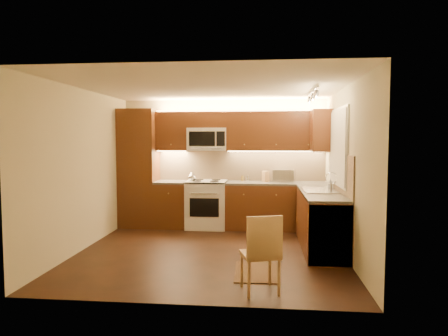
# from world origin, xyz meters

# --- Properties ---
(floor) EXTENTS (4.00, 4.00, 0.01)m
(floor) POSITION_xyz_m (0.00, 0.00, 0.00)
(floor) COLOR black
(floor) RESTS_ON ground
(ceiling) EXTENTS (4.00, 4.00, 0.01)m
(ceiling) POSITION_xyz_m (0.00, 0.00, 2.50)
(ceiling) COLOR beige
(ceiling) RESTS_ON ground
(wall_back) EXTENTS (4.00, 0.01, 2.50)m
(wall_back) POSITION_xyz_m (0.00, 2.00, 1.25)
(wall_back) COLOR #C1B68D
(wall_back) RESTS_ON ground
(wall_front) EXTENTS (4.00, 0.01, 2.50)m
(wall_front) POSITION_xyz_m (0.00, -2.00, 1.25)
(wall_front) COLOR #C1B68D
(wall_front) RESTS_ON ground
(wall_left) EXTENTS (0.01, 4.00, 2.50)m
(wall_left) POSITION_xyz_m (-2.00, 0.00, 1.25)
(wall_left) COLOR #C1B68D
(wall_left) RESTS_ON ground
(wall_right) EXTENTS (0.01, 4.00, 2.50)m
(wall_right) POSITION_xyz_m (2.00, 0.00, 1.25)
(wall_right) COLOR #C1B68D
(wall_right) RESTS_ON ground
(pantry) EXTENTS (0.70, 0.60, 2.30)m
(pantry) POSITION_xyz_m (-1.65, 1.70, 1.15)
(pantry) COLOR #48230F
(pantry) RESTS_ON floor
(base_cab_back_left) EXTENTS (0.62, 0.60, 0.86)m
(base_cab_back_left) POSITION_xyz_m (-0.99, 1.70, 0.43)
(base_cab_back_left) COLOR #48230F
(base_cab_back_left) RESTS_ON floor
(counter_back_left) EXTENTS (0.62, 0.60, 0.04)m
(counter_back_left) POSITION_xyz_m (-0.99, 1.70, 0.88)
(counter_back_left) COLOR #3C3936
(counter_back_left) RESTS_ON base_cab_back_left
(base_cab_back_right) EXTENTS (1.92, 0.60, 0.86)m
(base_cab_back_right) POSITION_xyz_m (1.04, 1.70, 0.43)
(base_cab_back_right) COLOR #48230F
(base_cab_back_right) RESTS_ON floor
(counter_back_right) EXTENTS (1.92, 0.60, 0.04)m
(counter_back_right) POSITION_xyz_m (1.04, 1.70, 0.88)
(counter_back_right) COLOR #3C3936
(counter_back_right) RESTS_ON base_cab_back_right
(base_cab_right) EXTENTS (0.60, 2.00, 0.86)m
(base_cab_right) POSITION_xyz_m (1.70, 0.40, 0.43)
(base_cab_right) COLOR #48230F
(base_cab_right) RESTS_ON floor
(counter_right) EXTENTS (0.60, 2.00, 0.04)m
(counter_right) POSITION_xyz_m (1.70, 0.40, 0.88)
(counter_right) COLOR #3C3936
(counter_right) RESTS_ON base_cab_right
(dishwasher) EXTENTS (0.58, 0.60, 0.84)m
(dishwasher) POSITION_xyz_m (1.70, -0.30, 0.43)
(dishwasher) COLOR silver
(dishwasher) RESTS_ON floor
(backsplash_back) EXTENTS (3.30, 0.02, 0.60)m
(backsplash_back) POSITION_xyz_m (0.35, 1.99, 1.20)
(backsplash_back) COLOR tan
(backsplash_back) RESTS_ON wall_back
(backsplash_right) EXTENTS (0.02, 2.00, 0.60)m
(backsplash_right) POSITION_xyz_m (1.99, 0.40, 1.20)
(backsplash_right) COLOR tan
(backsplash_right) RESTS_ON wall_right
(upper_cab_back_left) EXTENTS (0.62, 0.35, 0.75)m
(upper_cab_back_left) POSITION_xyz_m (-0.99, 1.82, 1.88)
(upper_cab_back_left) COLOR #48230F
(upper_cab_back_left) RESTS_ON wall_back
(upper_cab_back_right) EXTENTS (1.92, 0.35, 0.75)m
(upper_cab_back_right) POSITION_xyz_m (1.04, 1.82, 1.88)
(upper_cab_back_right) COLOR #48230F
(upper_cab_back_right) RESTS_ON wall_back
(upper_cab_bridge) EXTENTS (0.76, 0.35, 0.31)m
(upper_cab_bridge) POSITION_xyz_m (-0.30, 1.82, 2.09)
(upper_cab_bridge) COLOR #48230F
(upper_cab_bridge) RESTS_ON wall_back
(upper_cab_right_corner) EXTENTS (0.35, 0.50, 0.75)m
(upper_cab_right_corner) POSITION_xyz_m (1.82, 1.40, 1.88)
(upper_cab_right_corner) COLOR #48230F
(upper_cab_right_corner) RESTS_ON wall_right
(stove) EXTENTS (0.76, 0.65, 0.92)m
(stove) POSITION_xyz_m (-0.30, 1.68, 0.46)
(stove) COLOR silver
(stove) RESTS_ON floor
(microwave) EXTENTS (0.76, 0.38, 0.44)m
(microwave) POSITION_xyz_m (-0.30, 1.81, 1.72)
(microwave) COLOR silver
(microwave) RESTS_ON wall_back
(window_frame) EXTENTS (0.03, 1.44, 1.24)m
(window_frame) POSITION_xyz_m (1.99, 0.55, 1.60)
(window_frame) COLOR silver
(window_frame) RESTS_ON wall_right
(window_blinds) EXTENTS (0.02, 1.36, 1.16)m
(window_blinds) POSITION_xyz_m (1.97, 0.55, 1.60)
(window_blinds) COLOR silver
(window_blinds) RESTS_ON wall_right
(sink) EXTENTS (0.52, 0.86, 0.15)m
(sink) POSITION_xyz_m (1.70, 0.55, 0.98)
(sink) COLOR silver
(sink) RESTS_ON counter_right
(faucet) EXTENTS (0.20, 0.04, 0.30)m
(faucet) POSITION_xyz_m (1.88, 0.55, 1.05)
(faucet) COLOR silver
(faucet) RESTS_ON counter_right
(track_light_bar) EXTENTS (0.04, 1.20, 0.03)m
(track_light_bar) POSITION_xyz_m (1.55, 0.40, 2.46)
(track_light_bar) COLOR silver
(track_light_bar) RESTS_ON ceiling
(kettle) EXTENTS (0.19, 0.19, 0.19)m
(kettle) POSITION_xyz_m (-0.56, 1.54, 1.02)
(kettle) COLOR silver
(kettle) RESTS_ON stove
(toaster_oven) EXTENTS (0.45, 0.37, 0.24)m
(toaster_oven) POSITION_xyz_m (1.19, 1.79, 1.02)
(toaster_oven) COLOR silver
(toaster_oven) RESTS_ON counter_back_right
(knife_block) EXTENTS (0.15, 0.17, 0.20)m
(knife_block) POSITION_xyz_m (0.83, 1.82, 1.00)
(knife_block) COLOR #AD7B4E
(knife_block) RESTS_ON counter_back_right
(spice_jar_a) EXTENTS (0.06, 0.06, 0.10)m
(spice_jar_a) POSITION_xyz_m (0.49, 1.94, 0.95)
(spice_jar_a) COLOR silver
(spice_jar_a) RESTS_ON counter_back_right
(spice_jar_b) EXTENTS (0.05, 0.05, 0.11)m
(spice_jar_b) POSITION_xyz_m (0.38, 1.86, 0.95)
(spice_jar_b) COLOR olive
(spice_jar_b) RESTS_ON counter_back_right
(spice_jar_c) EXTENTS (0.06, 0.06, 0.10)m
(spice_jar_c) POSITION_xyz_m (0.45, 1.90, 0.95)
(spice_jar_c) COLOR silver
(spice_jar_c) RESTS_ON counter_back_right
(spice_jar_d) EXTENTS (0.05, 0.05, 0.09)m
(spice_jar_d) POSITION_xyz_m (0.45, 1.94, 0.94)
(spice_jar_d) COLOR olive
(spice_jar_d) RESTS_ON counter_back_right
(soap_bottle) EXTENTS (0.08, 0.08, 0.17)m
(soap_bottle) POSITION_xyz_m (1.92, 0.85, 0.99)
(soap_bottle) COLOR #BCBBC0
(soap_bottle) RESTS_ON counter_right
(rug) EXTENTS (0.59, 0.86, 0.01)m
(rug) POSITION_xyz_m (0.72, -0.90, 0.01)
(rug) COLOR black
(rug) RESTS_ON floor
(dining_chair) EXTENTS (0.49, 0.49, 0.90)m
(dining_chair) POSITION_xyz_m (0.77, -1.55, 0.45)
(dining_chair) COLOR #AD7B4E
(dining_chair) RESTS_ON floor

